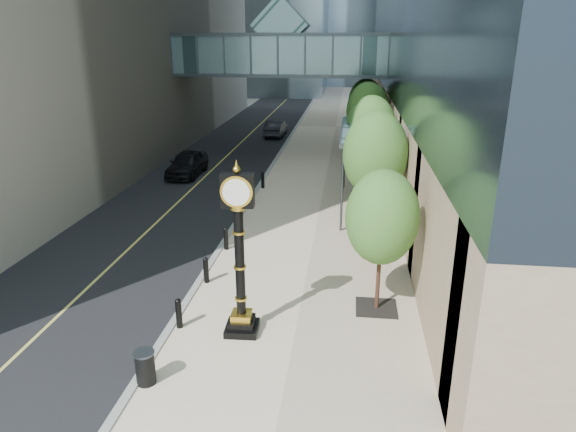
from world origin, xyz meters
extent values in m
plane|color=gray|center=(0.00, 0.00, 0.00)|extent=(320.00, 320.00, 0.00)
cube|color=black|center=(-7.00, 40.00, 0.01)|extent=(8.00, 180.00, 0.02)
cube|color=beige|center=(1.00, 40.00, 0.03)|extent=(8.00, 180.00, 0.06)
cube|color=gray|center=(-3.00, 40.00, 0.04)|extent=(0.25, 180.00, 0.07)
cube|color=slate|center=(-3.00, 28.00, 7.50)|extent=(17.00, 4.00, 3.00)
cube|color=#383F44|center=(-3.00, 28.00, 6.05)|extent=(17.00, 4.20, 0.25)
cube|color=#383F44|center=(-3.00, 28.00, 8.95)|extent=(17.00, 4.20, 0.25)
cube|color=slate|center=(-3.00, 28.00, 9.60)|extent=(4.24, 3.00, 4.24)
cube|color=#383F44|center=(3.50, 14.00, 4.20)|extent=(3.00, 8.00, 0.25)
cube|color=slate|center=(3.50, 14.00, 4.35)|extent=(2.80, 7.80, 0.06)
cylinder|color=#383F44|center=(2.20, 10.30, 2.10)|extent=(0.12, 0.12, 4.20)
cylinder|color=#383F44|center=(2.20, 17.70, 2.10)|extent=(0.12, 0.12, 4.20)
cylinder|color=black|center=(-2.70, 1.00, 0.51)|extent=(0.20, 0.20, 0.90)
cylinder|color=black|center=(-2.70, 4.20, 0.51)|extent=(0.20, 0.20, 0.90)
cylinder|color=black|center=(-2.70, 7.40, 0.51)|extent=(0.20, 0.20, 0.90)
cylinder|color=black|center=(-2.70, 10.60, 0.51)|extent=(0.20, 0.20, 0.90)
cylinder|color=black|center=(-2.70, 13.80, 0.51)|extent=(0.20, 0.20, 0.90)
cylinder|color=black|center=(-2.70, 17.00, 0.51)|extent=(0.20, 0.20, 0.90)
cube|color=black|center=(3.60, 3.00, 0.07)|extent=(1.40, 1.40, 0.02)
cylinder|color=#3E271A|center=(3.60, 3.00, 1.36)|extent=(0.14, 0.14, 2.59)
ellipsoid|color=#376625|center=(3.60, 3.00, 3.36)|extent=(2.37, 2.37, 3.16)
cube|color=black|center=(3.60, 9.50, 0.07)|extent=(1.40, 1.40, 0.02)
cylinder|color=#3E271A|center=(3.60, 9.50, 1.61)|extent=(0.14, 0.14, 3.09)
ellipsoid|color=#376625|center=(3.60, 9.50, 4.00)|extent=(2.84, 2.84, 3.78)
cube|color=black|center=(3.60, 16.00, 0.07)|extent=(1.40, 1.40, 0.02)
cylinder|color=#3E271A|center=(3.60, 16.00, 1.59)|extent=(0.14, 0.14, 3.06)
ellipsoid|color=#376625|center=(3.60, 16.00, 3.96)|extent=(2.81, 2.81, 3.74)
cube|color=black|center=(3.60, 22.50, 0.07)|extent=(1.40, 1.40, 0.02)
cylinder|color=#3E271A|center=(3.60, 22.50, 1.64)|extent=(0.14, 0.14, 3.16)
ellipsoid|color=#376625|center=(3.60, 22.50, 4.08)|extent=(2.89, 2.89, 3.86)
cube|color=black|center=(3.60, 29.00, 0.07)|extent=(1.40, 1.40, 0.02)
cylinder|color=#3E271A|center=(3.60, 29.00, 1.57)|extent=(0.14, 0.14, 3.01)
ellipsoid|color=#376625|center=(3.60, 29.00, 3.90)|extent=(2.76, 2.76, 3.68)
cube|color=black|center=(-0.67, 1.00, 0.17)|extent=(1.05, 1.05, 0.22)
cube|color=black|center=(-0.67, 1.00, 0.40)|extent=(0.82, 0.82, 0.22)
cube|color=gold|center=(-0.67, 1.00, 0.62)|extent=(0.64, 0.64, 0.22)
cylinder|color=black|center=(-0.67, 1.00, 2.46)|extent=(0.29, 0.29, 3.46)
cube|color=black|center=(-0.67, 1.00, 4.70)|extent=(0.96, 0.38, 1.01)
cylinder|color=white|center=(-0.67, 1.20, 4.70)|extent=(0.78, 0.08, 0.78)
cylinder|color=white|center=(-0.67, 0.80, 4.70)|extent=(0.78, 0.08, 0.78)
sphere|color=gold|center=(-0.67, 1.00, 5.31)|extent=(0.22, 0.22, 0.22)
cylinder|color=black|center=(-2.70, -1.80, 0.51)|extent=(0.57, 0.57, 0.90)
imported|color=beige|center=(4.05, 11.46, 0.97)|extent=(0.72, 0.53, 1.81)
imported|color=black|center=(-8.25, 19.58, 0.83)|extent=(1.96, 4.76, 1.61)
imported|color=black|center=(-4.39, 34.33, 0.75)|extent=(1.72, 4.50, 1.46)
camera|label=1|loc=(2.46, -12.78, 8.87)|focal=32.00mm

